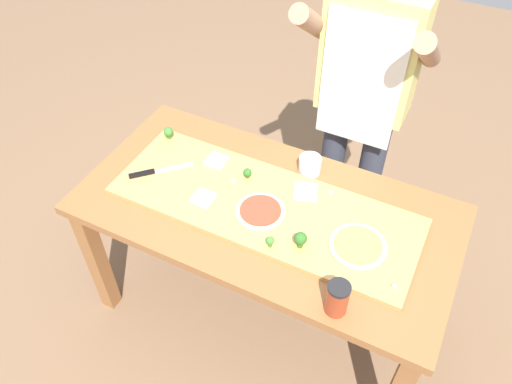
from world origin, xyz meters
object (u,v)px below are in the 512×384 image
Objects in this scene: chefs_knife at (152,172)px; sauce_jar at (337,298)px; pizza_slice_center at (203,198)px; pizza_whole_pesto_green at (358,246)px; broccoli_floret_back_left at (168,132)px; broccoli_floret_center_right at (247,173)px; flour_cup at (310,166)px; cheese_crumble_b at (233,181)px; broccoli_floret_front_right at (300,239)px; pizza_slice_far_right at (216,161)px; cook_center at (364,90)px; pizza_slice_near_right at (306,192)px; prep_table at (266,223)px; cheese_crumble_c at (394,287)px; pizza_whole_tomato_red at (261,211)px; broccoli_floret_center_left at (270,241)px; cheese_crumble_a at (330,192)px.

chefs_knife is 1.54× the size of sauce_jar.
pizza_whole_pesto_green is at bearing 4.21° from pizza_slice_center.
broccoli_floret_back_left reaches higher than chefs_knife.
flour_cup is at bearing 38.76° from broccoli_floret_center_right.
cheese_crumble_b is at bearing -138.28° from flour_cup.
broccoli_floret_front_right is (0.45, -0.05, 0.04)m from pizza_slice_center.
broccoli_floret_center_right is at bearing -9.07° from pizza_slice_far_right.
chefs_knife is 0.41m from broccoli_floret_center_right.
broccoli_floret_center_right is at bearing 22.97° from chefs_knife.
cheese_crumble_b is (0.13, -0.08, 0.00)m from pizza_slice_far_right.
cook_center is at bearing 59.83° from pizza_slice_center.
sauce_jar reaches higher than cheese_crumble_b.
pizza_slice_far_right is 0.90× the size of flour_cup.
flour_cup reaches higher than pizza_slice_near_right.
cook_center is at bearing 74.31° from prep_table.
pizza_slice_far_right is 0.72m from cook_center.
cheese_crumble_c reaches higher than prep_table.
pizza_whole_tomato_red reaches higher than cheese_crumble_c.
cook_center is (0.35, 0.58, 0.22)m from cheese_crumble_b.
prep_table is 33.53× the size of broccoli_floret_center_right.
broccoli_floret_center_left is at bearing 157.03° from sauce_jar.
sauce_jar reaches higher than prep_table.
pizza_whole_pesto_green is 16.63× the size of cheese_crumble_c.
broccoli_floret_back_left is (-0.99, 0.22, 0.03)m from pizza_whole_pesto_green.
prep_table is 0.56m from sauce_jar.
pizza_whole_tomato_red is 0.17m from broccoli_floret_center_left.
pizza_whole_tomato_red is 0.31m from cheese_crumble_a.
broccoli_floret_center_right is at bearing 132.18° from pizza_whole_tomato_red.
pizza_slice_near_right is at bearing 148.79° from pizza_whole_pesto_green.
pizza_slice_near_right is at bearing 16.35° from chefs_knife.
prep_table is 11.32× the size of sauce_jar.
pizza_whole_tomato_red is at bearing -87.90° from prep_table.
cheese_crumble_b is 0.14× the size of flour_cup.
flour_cup reaches higher than broccoli_floret_center_right.
pizza_whole_pesto_green reaches higher than pizza_slice_near_right.
broccoli_floret_center_left is at bearing -91.98° from pizza_slice_near_right.
cheese_crumble_a is 0.17m from flour_cup.
broccoli_floret_back_left is at bearing 164.03° from cheese_crumble_c.
cook_center reaches higher than pizza_slice_far_right.
broccoli_floret_center_right reaches higher than cheese_crumble_a.
cheese_crumble_c is 0.91m from cook_center.
pizza_slice_far_right is (-0.31, 0.13, 0.13)m from prep_table.
broccoli_floret_center_left is 3.73× the size of cheese_crumble_b.
cheese_crumble_a is at bearing 17.55° from cheese_crumble_b.
broccoli_floret_center_left reaches higher than pizza_slice_center.
pizza_slice_far_right is at bearing 179.90° from pizza_slice_near_right.
broccoli_floret_center_right is at bearing 62.27° from pizza_slice_center.
cheese_crumble_c is (0.46, -0.29, 0.00)m from pizza_slice_near_right.
broccoli_floret_back_left is 1.21m from cheese_crumble_c.
sauce_jar reaches higher than cheese_crumble_a.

